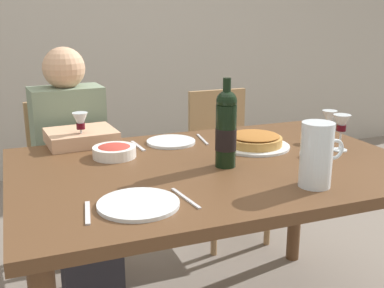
{
  "coord_description": "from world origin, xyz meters",
  "views": [
    {
      "loc": [
        -0.69,
        -1.55,
        1.32
      ],
      "look_at": [
        -0.07,
        0.05,
        0.83
      ],
      "focal_mm": 43.83,
      "sensor_mm": 36.0,
      "label": 1
    }
  ],
  "objects_px": {
    "dining_table": "(214,186)",
    "chair_left": "(68,173)",
    "salad_bowl": "(114,151)",
    "wine_glass_right_diner": "(80,123)",
    "dinner_plate_right_setting": "(171,142)",
    "chair_right": "(224,155)",
    "diner_left": "(76,164)",
    "baked_tart": "(254,141)",
    "dinner_plate_left_setting": "(138,204)",
    "wine_glass_left_diner": "(341,125)",
    "water_pitcher": "(316,158)",
    "wine_bottle": "(226,129)",
    "wine_glass_centre": "(329,119)"
  },
  "relations": [
    {
      "from": "wine_glass_right_diner",
      "to": "diner_left",
      "type": "distance_m",
      "value": 0.33
    },
    {
      "from": "dining_table",
      "to": "wine_glass_right_diner",
      "type": "distance_m",
      "value": 0.63
    },
    {
      "from": "wine_bottle",
      "to": "diner_left",
      "type": "relative_size",
      "value": 0.29
    },
    {
      "from": "wine_glass_centre",
      "to": "chair_left",
      "type": "bearing_deg",
      "value": 145.63
    },
    {
      "from": "dining_table",
      "to": "chair_left",
      "type": "xyz_separation_m",
      "value": [
        -0.46,
        0.87,
        -0.17
      ]
    },
    {
      "from": "chair_left",
      "to": "diner_left",
      "type": "height_order",
      "value": "diner_left"
    },
    {
      "from": "wine_glass_left_diner",
      "to": "chair_right",
      "type": "height_order",
      "value": "wine_glass_left_diner"
    },
    {
      "from": "wine_glass_left_diner",
      "to": "baked_tart",
      "type": "bearing_deg",
      "value": 150.69
    },
    {
      "from": "dining_table",
      "to": "dinner_plate_right_setting",
      "type": "height_order",
      "value": "dinner_plate_right_setting"
    },
    {
      "from": "salad_bowl",
      "to": "wine_glass_right_diner",
      "type": "height_order",
      "value": "wine_glass_right_diner"
    },
    {
      "from": "dinner_plate_left_setting",
      "to": "diner_left",
      "type": "xyz_separation_m",
      "value": [
        -0.07,
        0.92,
        -0.15
      ]
    },
    {
      "from": "wine_glass_centre",
      "to": "dinner_plate_left_setting",
      "type": "xyz_separation_m",
      "value": [
        -1.0,
        -0.42,
        -0.09
      ]
    },
    {
      "from": "chair_right",
      "to": "salad_bowl",
      "type": "bearing_deg",
      "value": 39.32
    },
    {
      "from": "dinner_plate_left_setting",
      "to": "dinner_plate_right_setting",
      "type": "relative_size",
      "value": 1.15
    },
    {
      "from": "chair_right",
      "to": "diner_left",
      "type": "bearing_deg",
      "value": 14.39
    },
    {
      "from": "wine_glass_right_diner",
      "to": "chair_right",
      "type": "relative_size",
      "value": 0.17
    },
    {
      "from": "dining_table",
      "to": "wine_glass_centre",
      "type": "xyz_separation_m",
      "value": [
        0.62,
        0.13,
        0.19
      ]
    },
    {
      "from": "dinner_plate_left_setting",
      "to": "wine_glass_left_diner",
      "type": "bearing_deg",
      "value": 15.58
    },
    {
      "from": "baked_tart",
      "to": "chair_left",
      "type": "bearing_deg",
      "value": 134.24
    },
    {
      "from": "wine_glass_left_diner",
      "to": "diner_left",
      "type": "distance_m",
      "value": 1.23
    },
    {
      "from": "dinner_plate_right_setting",
      "to": "diner_left",
      "type": "height_order",
      "value": "diner_left"
    },
    {
      "from": "salad_bowl",
      "to": "dinner_plate_left_setting",
      "type": "bearing_deg",
      "value": -94.32
    },
    {
      "from": "wine_bottle",
      "to": "wine_glass_left_diner",
      "type": "distance_m",
      "value": 0.53
    },
    {
      "from": "wine_bottle",
      "to": "wine_glass_centre",
      "type": "xyz_separation_m",
      "value": [
        0.6,
        0.18,
        -0.05
      ]
    },
    {
      "from": "water_pitcher",
      "to": "dining_table",
      "type": "bearing_deg",
      "value": 122.33
    },
    {
      "from": "wine_glass_left_diner",
      "to": "dinner_plate_left_setting",
      "type": "bearing_deg",
      "value": -164.42
    },
    {
      "from": "dinner_plate_left_setting",
      "to": "dinner_plate_right_setting",
      "type": "height_order",
      "value": "same"
    },
    {
      "from": "diner_left",
      "to": "chair_left",
      "type": "bearing_deg",
      "value": -90.76
    },
    {
      "from": "dinner_plate_right_setting",
      "to": "dinner_plate_left_setting",
      "type": "bearing_deg",
      "value": -116.82
    },
    {
      "from": "chair_left",
      "to": "dinner_plate_left_setting",
      "type": "bearing_deg",
      "value": 89.55
    },
    {
      "from": "water_pitcher",
      "to": "diner_left",
      "type": "bearing_deg",
      "value": 123.91
    },
    {
      "from": "diner_left",
      "to": "dinner_plate_left_setting",
      "type": "bearing_deg",
      "value": 89.63
    },
    {
      "from": "baked_tart",
      "to": "wine_glass_left_diner",
      "type": "relative_size",
      "value": 1.98
    },
    {
      "from": "baked_tart",
      "to": "diner_left",
      "type": "bearing_deg",
      "value": 144.66
    },
    {
      "from": "wine_glass_centre",
      "to": "chair_right",
      "type": "relative_size",
      "value": 0.15
    },
    {
      "from": "salad_bowl",
      "to": "dinner_plate_right_setting",
      "type": "distance_m",
      "value": 0.3
    },
    {
      "from": "wine_glass_right_diner",
      "to": "chair_right",
      "type": "bearing_deg",
      "value": 27.0
    },
    {
      "from": "water_pitcher",
      "to": "diner_left",
      "type": "distance_m",
      "value": 1.2
    },
    {
      "from": "baked_tart",
      "to": "water_pitcher",
      "type": "bearing_deg",
      "value": -94.42
    },
    {
      "from": "water_pitcher",
      "to": "dinner_plate_right_setting",
      "type": "xyz_separation_m",
      "value": [
        -0.27,
        0.67,
        -0.09
      ]
    },
    {
      "from": "dinner_plate_left_setting",
      "to": "chair_right",
      "type": "bearing_deg",
      "value": 54.47
    },
    {
      "from": "wine_glass_right_diner",
      "to": "wine_glass_left_diner",
      "type": "bearing_deg",
      "value": -24.07
    },
    {
      "from": "dining_table",
      "to": "baked_tart",
      "type": "bearing_deg",
      "value": 30.11
    },
    {
      "from": "dining_table",
      "to": "dinner_plate_right_setting",
      "type": "bearing_deg",
      "value": 100.1
    },
    {
      "from": "wine_glass_right_diner",
      "to": "chair_right",
      "type": "xyz_separation_m",
      "value": [
        0.88,
        0.45,
        -0.37
      ]
    },
    {
      "from": "wine_glass_left_diner",
      "to": "dinner_plate_right_setting",
      "type": "bearing_deg",
      "value": 149.65
    },
    {
      "from": "wine_bottle",
      "to": "dinner_plate_right_setting",
      "type": "xyz_separation_m",
      "value": [
        -0.09,
        0.38,
        -0.14
      ]
    },
    {
      "from": "chair_right",
      "to": "chair_left",
      "type": "bearing_deg",
      "value": -0.45
    },
    {
      "from": "wine_glass_right_diner",
      "to": "diner_left",
      "type": "height_order",
      "value": "diner_left"
    },
    {
      "from": "baked_tart",
      "to": "wine_glass_left_diner",
      "type": "xyz_separation_m",
      "value": [
        0.31,
        -0.17,
        0.08
      ]
    }
  ]
}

